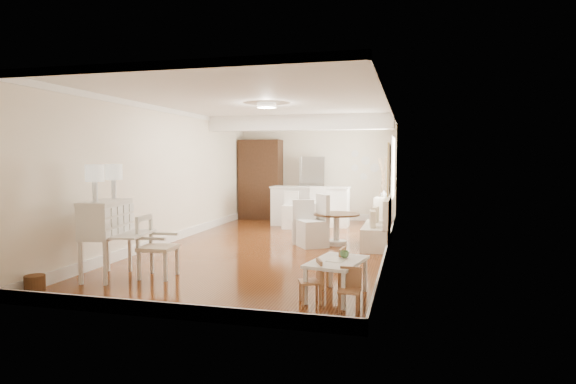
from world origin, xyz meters
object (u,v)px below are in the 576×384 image
at_px(gustavian_armchair, 158,247).
at_px(secretary_bureau, 106,239).
at_px(wicker_basket, 35,285).
at_px(bar_stool_left, 290,210).
at_px(slip_chair_far, 303,221).
at_px(breakfast_counter, 310,206).
at_px(pantry_cabinet, 261,179).
at_px(kids_table, 337,279).
at_px(dining_table, 336,229).
at_px(kids_chair_a, 310,281).
at_px(fridge, 325,189).
at_px(kids_chair_b, 333,268).
at_px(slip_chair_near, 313,221).
at_px(bar_stool_right, 318,208).
at_px(kids_chair_c, 350,290).
at_px(sideboard, 383,212).

bearing_deg(gustavian_armchair, secretary_bureau, 102.77).
relative_size(wicker_basket, bar_stool_left, 0.27).
relative_size(slip_chair_far, breakfast_counter, 0.45).
bearing_deg(pantry_cabinet, kids_table, -65.69).
distance_m(secretary_bureau, dining_table, 4.58).
xyz_separation_m(secretary_bureau, gustavian_armchair, (0.73, 0.22, -0.12)).
distance_m(gustavian_armchair, wicker_basket, 1.67).
bearing_deg(dining_table, kids_chair_a, -85.97).
relative_size(wicker_basket, fridge, 0.14).
distance_m(kids_chair_a, kids_chair_b, 0.69).
relative_size(dining_table, slip_chair_near, 0.90).
bearing_deg(kids_table, bar_stool_right, 103.07).
bearing_deg(slip_chair_near, pantry_cabinet, 175.13).
relative_size(kids_chair_a, kids_chair_c, 1.06).
relative_size(kids_chair_c, bar_stool_right, 0.49).
xyz_separation_m(bar_stool_right, fridge, (-0.11, 1.61, 0.37)).
xyz_separation_m(kids_chair_b, bar_stool_right, (-1.24, 5.42, 0.23)).
bearing_deg(gustavian_armchair, sideboard, -29.71).
height_order(kids_chair_a, kids_chair_b, kids_chair_b).
relative_size(bar_stool_left, fridge, 0.52).
xyz_separation_m(gustavian_armchair, bar_stool_right, (1.38, 5.38, 0.07)).
relative_size(kids_table, dining_table, 1.02).
height_order(wicker_basket, breakfast_counter, breakfast_counter).
bearing_deg(dining_table, slip_chair_far, 179.34).
bearing_deg(kids_chair_c, slip_chair_near, 108.03).
height_order(slip_chair_far, breakfast_counter, breakfast_counter).
distance_m(dining_table, slip_chair_far, 0.72).
height_order(slip_chair_near, pantry_cabinet, pantry_cabinet).
distance_m(wicker_basket, pantry_cabinet, 8.34).
bearing_deg(kids_table, gustavian_armchair, 171.88).
bearing_deg(sideboard, kids_chair_c, -85.88).
xyz_separation_m(breakfast_counter, sideboard, (1.87, 0.10, -0.12)).
distance_m(bar_stool_left, fridge, 1.85).
bearing_deg(breakfast_counter, wicker_basket, -106.66).
bearing_deg(bar_stool_right, kids_chair_a, -90.67).
relative_size(breakfast_counter, bar_stool_left, 2.19).
height_order(wicker_basket, kids_chair_b, kids_chair_b).
height_order(bar_stool_left, pantry_cabinet, pantry_cabinet).
bearing_deg(gustavian_armchair, bar_stool_right, -18.18).
bearing_deg(bar_stool_left, sideboard, 14.67).
relative_size(kids_chair_c, dining_table, 0.55).
xyz_separation_m(kids_chair_c, bar_stool_left, (-2.26, 6.23, 0.21)).
distance_m(bar_stool_left, pantry_cabinet, 2.28).
bearing_deg(slip_chair_far, secretary_bureau, 42.57).
distance_m(gustavian_armchair, slip_chair_near, 3.46).
distance_m(kids_table, slip_chair_near, 3.53).
xyz_separation_m(kids_table, slip_chair_far, (-1.27, 3.73, 0.22)).
bearing_deg(fridge, slip_chair_near, -83.49).
relative_size(gustavian_armchair, pantry_cabinet, 0.40).
relative_size(kids_chair_b, pantry_cabinet, 0.25).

